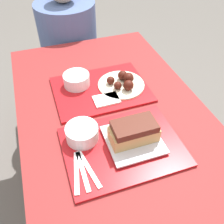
# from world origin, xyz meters

# --- Properties ---
(ground_plane) EXTENTS (12.00, 12.00, 0.00)m
(ground_plane) POSITION_xyz_m (0.00, 0.00, 0.00)
(ground_plane) COLOR #605B56
(picnic_table) EXTENTS (0.81, 1.44, 0.77)m
(picnic_table) POSITION_xyz_m (0.00, 0.00, 0.66)
(picnic_table) COLOR maroon
(picnic_table) RESTS_ON ground_plane
(picnic_bench_far) EXTENTS (0.77, 0.28, 0.44)m
(picnic_bench_far) POSITION_xyz_m (0.00, 0.94, 0.37)
(picnic_bench_far) COLOR maroon
(picnic_bench_far) RESTS_ON ground_plane
(tray_near) EXTENTS (0.44, 0.33, 0.01)m
(tray_near) POSITION_xyz_m (-0.03, -0.15, 0.78)
(tray_near) COLOR #B21419
(tray_near) RESTS_ON picnic_table
(tray_far) EXTENTS (0.44, 0.33, 0.01)m
(tray_far) POSITION_xyz_m (-0.01, 0.21, 0.78)
(tray_far) COLOR #B21419
(tray_far) RESTS_ON picnic_table
(bowl_coleslaw_near) EXTENTS (0.13, 0.13, 0.06)m
(bowl_coleslaw_near) POSITION_xyz_m (-0.17, -0.06, 0.82)
(bowl_coleslaw_near) COLOR silver
(bowl_coleslaw_near) RESTS_ON tray_near
(brisket_sandwich_plate) EXTENTS (0.20, 0.20, 0.10)m
(brisket_sandwich_plate) POSITION_xyz_m (0.01, -0.14, 0.83)
(brisket_sandwich_plate) COLOR beige
(brisket_sandwich_plate) RESTS_ON tray_near
(plastic_fork_near) EXTENTS (0.02, 0.17, 0.00)m
(plastic_fork_near) POSITION_xyz_m (-0.20, -0.21, 0.79)
(plastic_fork_near) COLOR white
(plastic_fork_near) RESTS_ON tray_near
(plastic_knife_near) EXTENTS (0.05, 0.17, 0.00)m
(plastic_knife_near) POSITION_xyz_m (-0.18, -0.21, 0.79)
(plastic_knife_near) COLOR white
(plastic_knife_near) RESTS_ON tray_near
(plastic_spoon_near) EXTENTS (0.05, 0.17, 0.00)m
(plastic_spoon_near) POSITION_xyz_m (-0.22, -0.21, 0.79)
(plastic_spoon_near) COLOR white
(plastic_spoon_near) RESTS_ON tray_near
(condiment_packet) EXTENTS (0.04, 0.03, 0.01)m
(condiment_packet) POSITION_xyz_m (-0.03, -0.07, 0.79)
(condiment_packet) COLOR #3F3F47
(condiment_packet) RESTS_ON tray_near
(bowl_coleslaw_far) EXTENTS (0.13, 0.13, 0.06)m
(bowl_coleslaw_far) POSITION_xyz_m (-0.11, 0.28, 0.82)
(bowl_coleslaw_far) COLOR silver
(bowl_coleslaw_far) RESTS_ON tray_far
(wings_plate_far) EXTENTS (0.23, 0.23, 0.06)m
(wings_plate_far) POSITION_xyz_m (0.10, 0.20, 0.81)
(wings_plate_far) COLOR beige
(wings_plate_far) RESTS_ON tray_far
(napkin_far) EXTENTS (0.11, 0.08, 0.01)m
(napkin_far) POSITION_xyz_m (-0.01, 0.12, 0.79)
(napkin_far) COLOR white
(napkin_far) RESTS_ON tray_far
(person_seated_across) EXTENTS (0.40, 0.40, 0.67)m
(person_seated_across) POSITION_xyz_m (-0.03, 0.94, 0.71)
(person_seated_across) COLOR #4C6093
(person_seated_across) RESTS_ON picnic_bench_far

